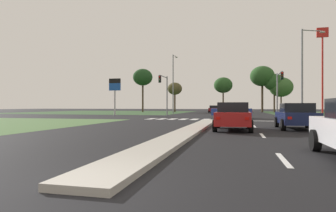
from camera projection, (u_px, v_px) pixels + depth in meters
name	position (u px, v px, depth m)	size (l,w,h in m)	color
ground_plane	(216.00, 118.00, 33.39)	(200.00, 200.00, 0.00)	black
grass_verge_far_left	(108.00, 112.00, 63.23)	(35.00, 35.00, 0.01)	#2D4C28
median_island_near	(190.00, 130.00, 14.93)	(1.20, 22.00, 0.14)	#ADA89E
median_island_far	(225.00, 112.00, 57.68)	(1.20, 36.00, 0.14)	gray
lane_dash_near	(283.00, 160.00, 7.03)	(0.14, 2.00, 0.01)	silver
lane_dash_second	(262.00, 135.00, 12.86)	(0.14, 2.00, 0.01)	silver
lane_dash_third	(255.00, 126.00, 18.69)	(0.14, 2.00, 0.01)	silver
lane_dash_fourth	(250.00, 122.00, 24.52)	(0.14, 2.00, 0.01)	silver
edge_line_right	(328.00, 133.00, 14.28)	(0.14, 24.00, 0.01)	silver
stop_bar_near	(253.00, 121.00, 25.69)	(6.40, 0.50, 0.01)	silver
crosswalk_bar_near	(151.00, 119.00, 29.85)	(0.70, 2.80, 0.01)	silver
crosswalk_bar_second	(162.00, 119.00, 29.58)	(0.70, 2.80, 0.01)	silver
crosswalk_bar_third	(173.00, 119.00, 29.31)	(0.70, 2.80, 0.01)	silver
crosswalk_bar_fourth	(183.00, 119.00, 29.03)	(0.70, 2.80, 0.01)	silver
crosswalk_bar_fifth	(195.00, 119.00, 28.76)	(0.70, 2.80, 0.01)	silver
crosswalk_bar_sixth	(206.00, 119.00, 28.49)	(0.70, 2.80, 0.01)	silver
car_red_second	(233.00, 116.00, 15.83)	(2.02, 4.28, 1.54)	#A31919
car_maroon_third	(214.00, 109.00, 59.59)	(2.06, 4.36, 1.49)	maroon
car_blue_fourth	(232.00, 111.00, 31.37)	(4.35, 1.98, 1.60)	navy
car_navy_sixth	(296.00, 116.00, 16.54)	(2.03, 4.15, 1.51)	#161E47
traffic_signal_far_right	(279.00, 86.00, 36.43)	(0.32, 4.58, 5.75)	gray
traffic_signal_far_left	(164.00, 88.00, 40.11)	(0.32, 4.35, 5.72)	gray
street_lamp_second	(304.00, 69.00, 29.50)	(2.56, 1.20, 9.34)	gray
street_lamp_third	(173.00, 81.00, 51.74)	(0.64, 1.92, 10.70)	gray
pedestrian_at_median	(221.00, 107.00, 41.13)	(0.34, 0.34, 1.80)	#335184
fastfood_pole_sign	(322.00, 53.00, 47.31)	(1.80, 0.40, 14.43)	red
fuel_price_totem	(115.00, 88.00, 42.85)	(1.80, 0.24, 5.51)	silver
treeline_near	(143.00, 77.00, 65.95)	(4.54, 4.54, 10.01)	#423323
treeline_second	(175.00, 89.00, 66.40)	(3.38, 3.38, 6.87)	#423323
treeline_third	(223.00, 85.00, 65.43)	(4.24, 4.24, 7.99)	#423323
treeline_fourth	(262.00, 76.00, 63.64)	(5.31, 5.31, 10.34)	#423323
treeline_fifth	(274.00, 83.00, 62.86)	(4.45, 4.45, 8.50)	#423323
treeline_sixth	(281.00, 87.00, 62.71)	(5.10, 5.10, 7.73)	#423323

